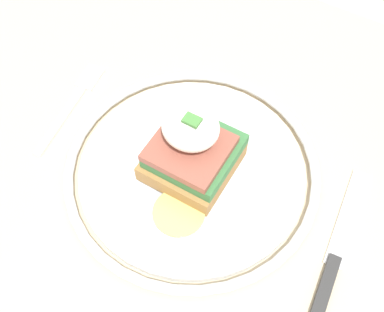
# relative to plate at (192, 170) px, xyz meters

# --- Properties ---
(dining_table) EXTENTS (1.08, 0.68, 0.76)m
(dining_table) POSITION_rel_plate_xyz_m (-0.03, -0.02, -0.13)
(dining_table) COLOR #C6B28E
(dining_table) RESTS_ON ground_plane
(plate) EXTENTS (0.27, 0.27, 0.02)m
(plate) POSITION_rel_plate_xyz_m (0.00, 0.00, 0.00)
(plate) COLOR silver
(plate) RESTS_ON dining_table
(sandwich) EXTENTS (0.08, 0.12, 0.08)m
(sandwich) POSITION_rel_plate_xyz_m (-0.00, 0.00, 0.04)
(sandwich) COLOR #9E703D
(sandwich) RESTS_ON plate
(fork) EXTENTS (0.04, 0.14, 0.00)m
(fork) POSITION_rel_plate_xyz_m (-0.17, 0.01, -0.01)
(fork) COLOR silver
(fork) RESTS_ON dining_table
(knife) EXTENTS (0.03, 0.18, 0.01)m
(knife) POSITION_rel_plate_xyz_m (0.17, -0.01, -0.01)
(knife) COLOR #2D2D2D
(knife) RESTS_ON dining_table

